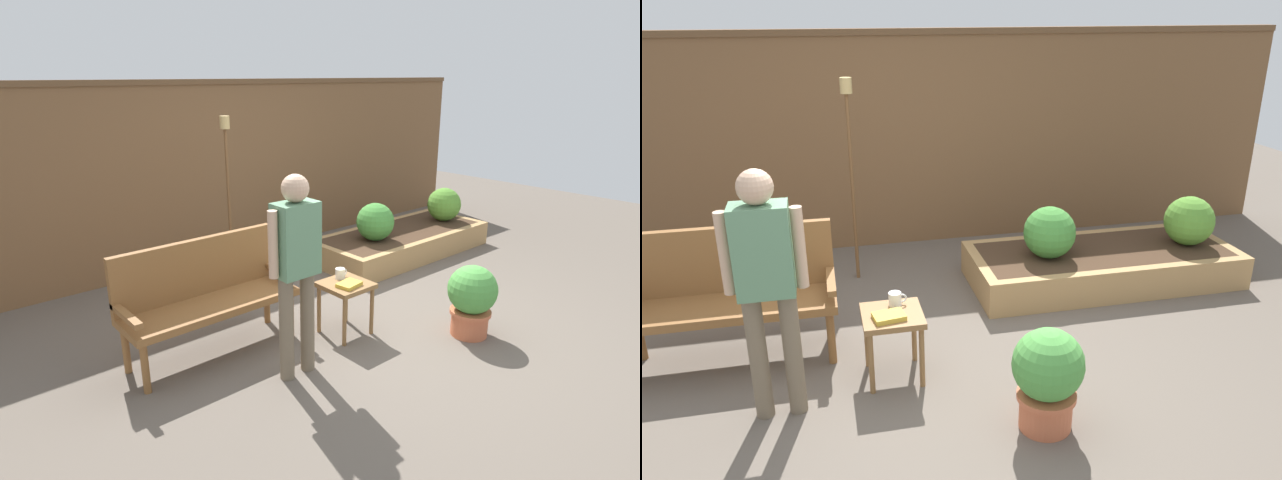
{
  "view_description": "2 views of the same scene",
  "coord_description": "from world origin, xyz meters",
  "views": [
    {
      "loc": [
        -3.27,
        -2.97,
        2.22
      ],
      "look_at": [
        -0.0,
        0.81,
        0.62
      ],
      "focal_mm": 29.35,
      "sensor_mm": 36.0,
      "label": 1
    },
    {
      "loc": [
        -0.72,
        -3.54,
        2.39
      ],
      "look_at": [
        0.32,
        0.86,
        0.64
      ],
      "focal_mm": 34.61,
      "sensor_mm": 36.0,
      "label": 2
    }
  ],
  "objects": [
    {
      "name": "ground_plane",
      "position": [
        0.0,
        0.0,
        0.0
      ],
      "size": [
        14.0,
        14.0,
        0.0
      ],
      "primitive_type": "plane",
      "color": "#60564C"
    },
    {
      "name": "cup_on_table",
      "position": [
        -0.3,
        0.18,
        0.53
      ],
      "size": [
        0.12,
        0.09,
        0.09
      ],
      "color": "white",
      "rests_on": "side_table"
    },
    {
      "name": "shrub_far_corner",
      "position": [
        2.52,
        1.15,
        0.52
      ],
      "size": [
        0.45,
        0.45,
        0.45
      ],
      "color": "brown",
      "rests_on": "raised_planter_bed"
    },
    {
      "name": "book_on_table",
      "position": [
        -0.37,
        -0.0,
        0.5
      ],
      "size": [
        0.22,
        0.18,
        0.03
      ],
      "primitive_type": "cube",
      "rotation": [
        0.0,
        0.0,
        0.16
      ],
      "color": "gold",
      "rests_on": "side_table"
    },
    {
      "name": "shrub_near_bench",
      "position": [
        1.16,
        1.15,
        0.53
      ],
      "size": [
        0.45,
        0.45,
        0.45
      ],
      "color": "brown",
      "rests_on": "raised_planter_bed"
    },
    {
      "name": "side_table",
      "position": [
        -0.34,
        0.07,
        0.4
      ],
      "size": [
        0.4,
        0.4,
        0.48
      ],
      "color": "olive",
      "rests_on": "ground_plane"
    },
    {
      "name": "tiki_torch",
      "position": [
        -0.46,
        1.76,
        1.23
      ],
      "size": [
        0.1,
        0.1,
        1.81
      ],
      "color": "brown",
      "rests_on": "ground_plane"
    },
    {
      "name": "person_by_bench",
      "position": [
        -1.08,
        -0.17,
        0.93
      ],
      "size": [
        0.47,
        0.2,
        1.56
      ],
      "color": "#70604C",
      "rests_on": "ground_plane"
    },
    {
      "name": "fence_back",
      "position": [
        0.0,
        2.6,
        1.09
      ],
      "size": [
        8.4,
        0.14,
        2.16
      ],
      "color": "brown",
      "rests_on": "ground_plane"
    },
    {
      "name": "potted_boxwood",
      "position": [
        0.47,
        -0.67,
        0.36
      ],
      "size": [
        0.43,
        0.43,
        0.65
      ],
      "color": "#C66642",
      "rests_on": "ground_plane"
    },
    {
      "name": "garden_bench",
      "position": [
        -1.41,
        0.61,
        0.54
      ],
      "size": [
        1.44,
        0.48,
        0.94
      ],
      "color": "brown",
      "rests_on": "ground_plane"
    },
    {
      "name": "raised_planter_bed",
      "position": [
        1.71,
        1.19,
        0.15
      ],
      "size": [
        2.4,
        1.0,
        0.3
      ],
      "color": "#AD8451",
      "rests_on": "ground_plane"
    }
  ]
}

